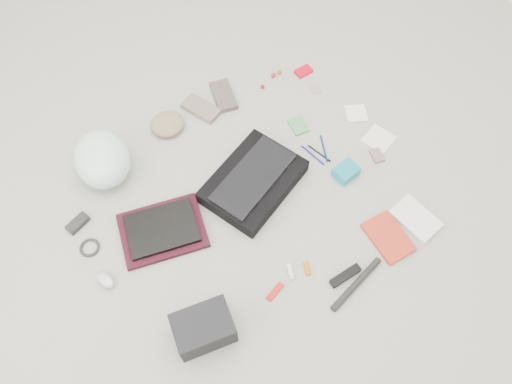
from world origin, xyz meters
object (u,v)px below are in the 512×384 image
messenger_bag (253,182)px  accordion_wallet (346,172)px  book_red (388,237)px  laptop (162,228)px  bike_helmet (102,159)px  camera_bag (204,328)px

messenger_bag → accordion_wallet: 0.44m
book_red → accordion_wallet: size_ratio=2.02×
laptop → bike_helmet: bike_helmet is taller
bike_helmet → laptop: bearing=-70.9°
book_red → accordion_wallet: 0.37m
laptop → camera_bag: camera_bag is taller
laptop → accordion_wallet: bearing=1.3°
messenger_bag → book_red: bearing=-78.2°
bike_helmet → camera_bag: bike_helmet is taller
bike_helmet → camera_bag: size_ratio=1.39×
camera_bag → laptop: bearing=93.8°
laptop → book_red: laptop is taller
messenger_bag → bike_helmet: (-0.55, 0.44, 0.06)m
messenger_bag → book_red: size_ratio=2.05×
accordion_wallet → book_red: bearing=-103.9°
bike_helmet → accordion_wallet: bearing=-24.5°
messenger_bag → accordion_wallet: size_ratio=4.13×
camera_bag → book_red: bearing=6.4°
laptop → camera_bag: size_ratio=1.33×
messenger_bag → laptop: 0.47m
bike_helmet → accordion_wallet: (0.96, -0.63, -0.07)m
laptop → accordion_wallet: size_ratio=2.77×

